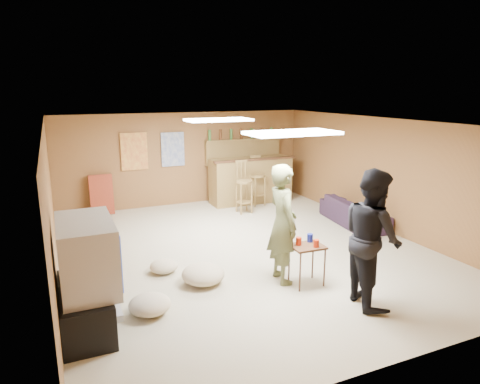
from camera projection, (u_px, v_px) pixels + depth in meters
name	position (u px, v px, depth m)	size (l,w,h in m)	color
ground	(245.00, 250.00, 7.43)	(7.00, 7.00, 0.00)	tan
ceiling	(245.00, 123.00, 6.92)	(6.00, 7.00, 0.02)	silver
wall_back	(185.00, 159.00, 10.29)	(6.00, 0.02, 2.20)	brown
wall_front	(397.00, 265.00, 4.06)	(6.00, 0.02, 2.20)	brown
wall_left	(51.00, 208.00, 6.00)	(0.02, 7.00, 2.20)	brown
wall_right	(384.00, 175.00, 8.35)	(0.02, 7.00, 2.20)	brown
tv_stand	(85.00, 308.00, 4.97)	(0.55, 1.30, 0.50)	black
dvd_box	(105.00, 312.00, 5.08)	(0.35, 0.50, 0.08)	#B2B2B7
tv_body	(87.00, 254.00, 4.85)	(0.60, 1.10, 0.80)	#B2B2B7
tv_screen	(115.00, 250.00, 4.97)	(0.02, 0.95, 0.65)	navy
bar_counter	(251.00, 180.00, 10.52)	(2.00, 0.60, 1.10)	brown
bar_lip	(255.00, 160.00, 10.17)	(2.10, 0.12, 0.05)	#402514
bar_shelf	(243.00, 140.00, 10.70)	(2.00, 0.18, 0.05)	brown
bar_backing	(243.00, 152.00, 10.79)	(2.00, 0.14, 0.60)	brown
poster_left	(134.00, 151.00, 9.73)	(0.60, 0.03, 0.85)	#BF3F26
poster_right	(173.00, 149.00, 10.08)	(0.55, 0.03, 0.80)	#334C99
folding_chair_stack	(101.00, 195.00, 9.48)	(0.50, 0.14, 0.90)	maroon
ceiling_panel_front	(292.00, 133.00, 5.59)	(1.20, 0.60, 0.04)	white
ceiling_panel_back	(219.00, 120.00, 8.00)	(1.20, 0.60, 0.04)	white
person_olive	(283.00, 224.00, 6.08)	(0.63, 0.41, 1.73)	brown
person_black	(372.00, 237.00, 5.44)	(0.87, 0.67, 1.78)	black
sofa	(354.00, 212.00, 8.85)	(1.75, 0.68, 0.51)	black
tray_table	(307.00, 265.00, 6.07)	(0.46, 0.36, 0.59)	#402514
cup_red_near	(299.00, 241.00, 6.00)	(0.08, 0.08, 0.11)	red
cup_red_far	(316.00, 243.00, 5.92)	(0.08, 0.08, 0.11)	red
cup_blue	(310.00, 238.00, 6.13)	(0.09, 0.09, 0.12)	navy
bar_stool_left	(244.00, 189.00, 9.59)	(0.35, 0.35, 1.10)	brown
bar_stool_right	(258.00, 181.00, 10.24)	(0.38, 0.38, 1.19)	brown
cushion_near_tv	(203.00, 274.00, 6.14)	(0.62, 0.62, 0.28)	tan
cushion_mid	(164.00, 266.00, 6.52)	(0.43, 0.43, 0.19)	tan
cushion_far	(150.00, 304.00, 5.32)	(0.52, 0.52, 0.24)	tan
bottle_row	(241.00, 134.00, 10.62)	(1.76, 0.08, 0.26)	#3F7233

